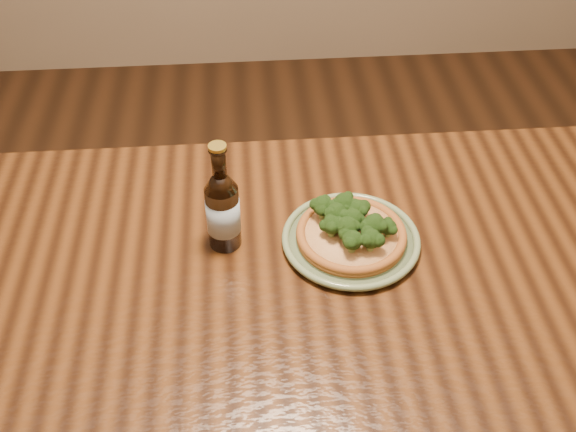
{
  "coord_description": "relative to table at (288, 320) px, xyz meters",
  "views": [
    {
      "loc": [
        -0.07,
        -0.71,
        1.66
      ],
      "look_at": [
        0.01,
        0.21,
        0.82
      ],
      "focal_mm": 42.0,
      "sensor_mm": 36.0,
      "label": 1
    }
  ],
  "objects": [
    {
      "name": "beer_bottle",
      "position": [
        -0.11,
        0.12,
        0.18
      ],
      "size": [
        0.06,
        0.06,
        0.23
      ],
      "rotation": [
        0.0,
        0.0,
        -0.05
      ],
      "color": "black",
      "rests_on": "table"
    },
    {
      "name": "plate",
      "position": [
        0.13,
        0.1,
        0.1
      ],
      "size": [
        0.27,
        0.27,
        0.02
      ],
      "rotation": [
        0.0,
        0.0,
        -0.07
      ],
      "color": "#687B55",
      "rests_on": "table"
    },
    {
      "name": "pizza",
      "position": [
        0.13,
        0.1,
        0.13
      ],
      "size": [
        0.21,
        0.21,
        0.07
      ],
      "rotation": [
        0.0,
        0.0,
        -0.14
      ],
      "color": "#935421",
      "rests_on": "plate"
    },
    {
      "name": "table",
      "position": [
        0.0,
        0.0,
        0.0
      ],
      "size": [
        1.6,
        0.9,
        0.75
      ],
      "color": "#44250E",
      "rests_on": "ground"
    }
  ]
}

